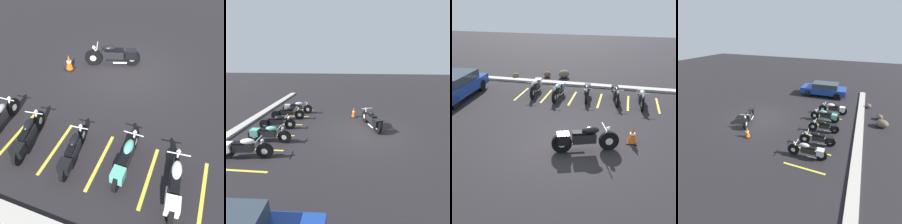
# 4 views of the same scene
# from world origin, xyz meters

# --- Properties ---
(ground) EXTENTS (60.00, 60.00, 0.00)m
(ground) POSITION_xyz_m (0.00, 0.00, 0.00)
(ground) COLOR black
(motorcycle_black_featured) EXTENTS (2.28, 1.05, 0.94)m
(motorcycle_black_featured) POSITION_xyz_m (0.62, -0.38, 0.50)
(motorcycle_black_featured) COLOR black
(motorcycle_black_featured) RESTS_ON ground
(parked_bike_0) EXTENTS (0.64, 2.18, 0.86)m
(parked_bike_0) POSITION_xyz_m (-2.92, 5.00, 0.46)
(parked_bike_0) COLOR black
(parked_bike_0) RESTS_ON ground
(parked_bike_1) EXTENTS (0.58, 2.08, 0.82)m
(parked_bike_1) POSITION_xyz_m (-1.53, 4.67, 0.43)
(parked_bike_1) COLOR black
(parked_bike_1) RESTS_ON ground
(parked_bike_2) EXTENTS (0.58, 1.97, 0.77)m
(parked_bike_2) POSITION_xyz_m (-0.03, 4.92, 0.41)
(parked_bike_2) COLOR black
(parked_bike_2) RESTS_ON ground
(parked_bike_3) EXTENTS (0.68, 2.04, 0.81)m
(parked_bike_3) POSITION_xyz_m (1.48, 4.89, 0.43)
(parked_bike_3) COLOR black
(parked_bike_3) RESTS_ON ground
(parked_bike_4) EXTENTS (0.58, 2.08, 0.82)m
(parked_bike_4) POSITION_xyz_m (2.75, 4.67, 0.44)
(parked_bike_4) COLOR black
(parked_bike_4) RESTS_ON ground
(car_blue) EXTENTS (1.99, 4.37, 1.29)m
(car_blue) POSITION_xyz_m (-6.89, 3.34, 0.68)
(car_blue) COLOR black
(car_blue) RESTS_ON ground
(concrete_curb) EXTENTS (18.00, 0.50, 0.12)m
(concrete_curb) POSITION_xyz_m (0.00, 6.98, 0.06)
(concrete_curb) COLOR #A8A399
(concrete_curb) RESTS_ON ground
(landscape_rock_0) EXTENTS (0.60, 0.58, 0.38)m
(landscape_rock_0) POSITION_xyz_m (-3.26, 8.27, 0.19)
(landscape_rock_0) COLOR brown
(landscape_rock_0) RESTS_ON ground
(landscape_rock_1) EXTENTS (0.45, 0.48, 0.37)m
(landscape_rock_1) POSITION_xyz_m (-5.23, 7.50, 0.18)
(landscape_rock_1) COLOR brown
(landscape_rock_1) RESTS_ON ground
(landscape_rock_2) EXTENTS (0.90, 0.99, 0.53)m
(landscape_rock_2) POSITION_xyz_m (-2.12, 8.35, 0.26)
(landscape_rock_2) COLOR brown
(landscape_rock_2) RESTS_ON ground
(traffic_cone) EXTENTS (0.40, 0.40, 0.68)m
(traffic_cone) POSITION_xyz_m (2.33, 0.63, 0.32)
(traffic_cone) COLOR black
(traffic_cone) RESTS_ON ground
(stall_line_0) EXTENTS (0.10, 2.10, 0.00)m
(stall_line_0) POSITION_xyz_m (-3.69, 4.69, 0.00)
(stall_line_0) COLOR gold
(stall_line_0) RESTS_ON ground
(stall_line_1) EXTENTS (0.10, 2.10, 0.00)m
(stall_line_1) POSITION_xyz_m (-2.23, 4.69, 0.00)
(stall_line_1) COLOR gold
(stall_line_1) RESTS_ON ground
(stall_line_2) EXTENTS (0.10, 2.10, 0.00)m
(stall_line_2) POSITION_xyz_m (-0.77, 4.69, 0.00)
(stall_line_2) COLOR gold
(stall_line_2) RESTS_ON ground
(stall_line_3) EXTENTS (0.10, 2.10, 0.00)m
(stall_line_3) POSITION_xyz_m (0.69, 4.69, 0.00)
(stall_line_3) COLOR gold
(stall_line_3) RESTS_ON ground
(stall_line_4) EXTENTS (0.10, 2.10, 0.00)m
(stall_line_4) POSITION_xyz_m (2.15, 4.69, 0.00)
(stall_line_4) COLOR gold
(stall_line_4) RESTS_ON ground
(stall_line_5) EXTENTS (0.10, 2.10, 0.00)m
(stall_line_5) POSITION_xyz_m (3.61, 4.69, 0.00)
(stall_line_5) COLOR gold
(stall_line_5) RESTS_ON ground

